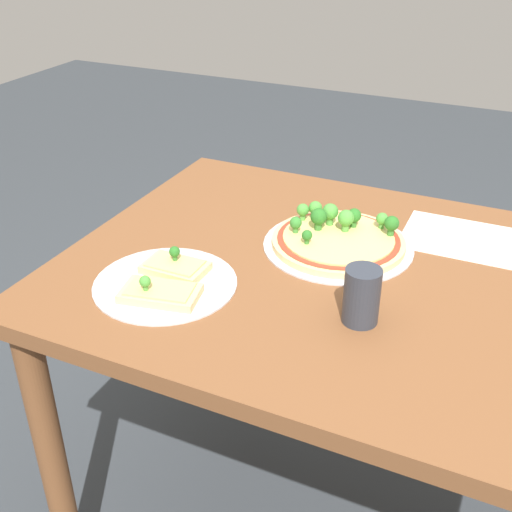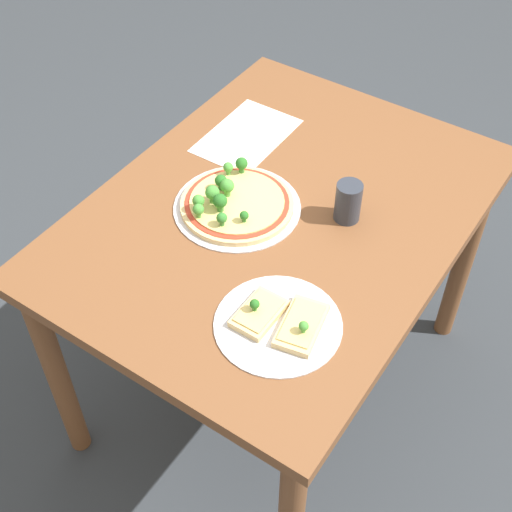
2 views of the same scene
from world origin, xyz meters
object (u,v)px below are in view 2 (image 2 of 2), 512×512
pizza_tray_whole (235,203)px  pizza_tray_slice (280,321)px  dining_table (278,239)px  drinking_cup (348,202)px

pizza_tray_whole → pizza_tray_slice: size_ratio=1.15×
dining_table → pizza_tray_slice: size_ratio=4.12×
pizza_tray_whole → drinking_cup: (0.12, -0.25, 0.04)m
dining_table → pizza_tray_whole: 0.17m
pizza_tray_whole → pizza_tray_slice: (-0.25, -0.30, -0.01)m
pizza_tray_whole → pizza_tray_slice: 0.39m
dining_table → drinking_cup: size_ratio=10.94×
dining_table → drinking_cup: drinking_cup is taller
pizza_tray_whole → drinking_cup: 0.28m
pizza_tray_slice → pizza_tray_whole: bearing=49.8°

